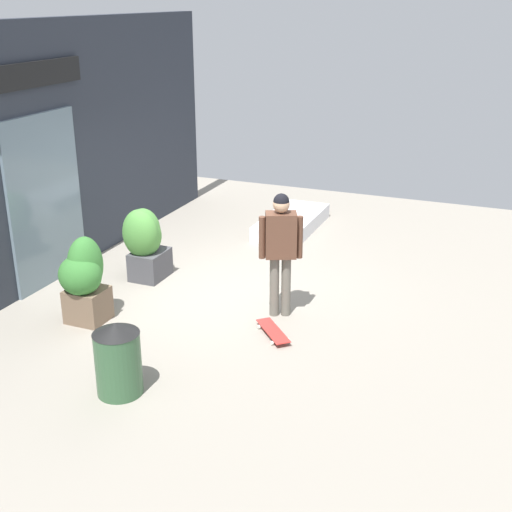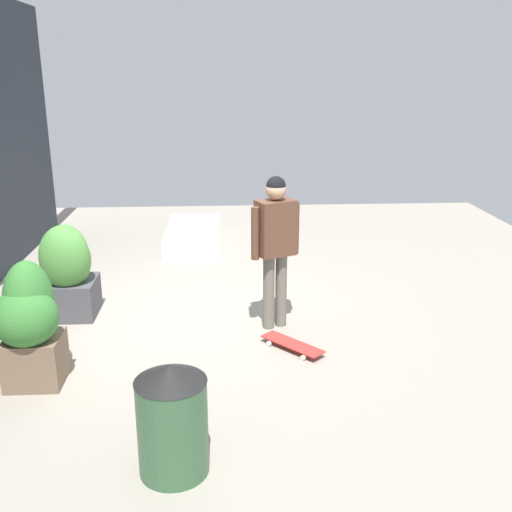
{
  "view_description": "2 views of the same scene",
  "coord_description": "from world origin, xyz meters",
  "px_view_note": "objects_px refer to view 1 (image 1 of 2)",
  "views": [
    {
      "loc": [
        -8.45,
        -3.98,
        4.17
      ],
      "look_at": [
        -0.75,
        -0.83,
        0.95
      ],
      "focal_mm": 47.51,
      "sensor_mm": 36.0,
      "label": 1
    },
    {
      "loc": [
        -6.7,
        -0.48,
        2.83
      ],
      "look_at": [
        -0.75,
        -0.83,
        0.95
      ],
      "focal_mm": 41.46,
      "sensor_mm": 36.0,
      "label": 2
    }
  ],
  "objects_px": {
    "skateboarder": "(281,242)",
    "skateboard": "(273,331)",
    "planter_box_right": "(84,278)",
    "trash_bin": "(118,358)",
    "planter_box_left": "(144,239)"
  },
  "relations": [
    {
      "from": "skateboarder",
      "to": "skateboard",
      "type": "relative_size",
      "value": 2.57
    },
    {
      "from": "planter_box_right",
      "to": "trash_bin",
      "type": "distance_m",
      "value": 1.97
    },
    {
      "from": "skateboard",
      "to": "trash_bin",
      "type": "xyz_separation_m",
      "value": [
        -1.92,
        1.1,
        0.37
      ]
    },
    {
      "from": "skateboarder",
      "to": "trash_bin",
      "type": "relative_size",
      "value": 2.02
    },
    {
      "from": "skateboarder",
      "to": "trash_bin",
      "type": "bearing_deg",
      "value": -44.63
    },
    {
      "from": "skateboarder",
      "to": "planter_box_right",
      "type": "distance_m",
      "value": 2.68
    },
    {
      "from": "planter_box_right",
      "to": "skateboard",
      "type": "bearing_deg",
      "value": -77.51
    },
    {
      "from": "skateboarder",
      "to": "planter_box_right",
      "type": "bearing_deg",
      "value": -87.47
    },
    {
      "from": "trash_bin",
      "to": "planter_box_right",
      "type": "bearing_deg",
      "value": 45.74
    },
    {
      "from": "skateboard",
      "to": "trash_bin",
      "type": "distance_m",
      "value": 2.24
    },
    {
      "from": "skateboard",
      "to": "planter_box_left",
      "type": "distance_m",
      "value": 2.8
    },
    {
      "from": "skateboard",
      "to": "planter_box_left",
      "type": "relative_size",
      "value": 0.6
    },
    {
      "from": "skateboarder",
      "to": "skateboard",
      "type": "height_order",
      "value": "skateboarder"
    },
    {
      "from": "skateboard",
      "to": "planter_box_left",
      "type": "height_order",
      "value": "planter_box_left"
    },
    {
      "from": "skateboard",
      "to": "planter_box_left",
      "type": "bearing_deg",
      "value": -154.94
    }
  ]
}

